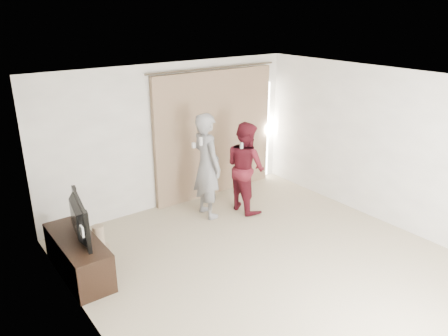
{
  "coord_description": "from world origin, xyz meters",
  "views": [
    {
      "loc": [
        -3.74,
        -3.89,
        3.48
      ],
      "look_at": [
        0.02,
        1.2,
        1.14
      ],
      "focal_mm": 35.0,
      "sensor_mm": 36.0,
      "label": 1
    }
  ],
  "objects_px": {
    "tv_console": "(78,256)",
    "tv": "(73,219)",
    "person_woman": "(246,167)",
    "person_man": "(207,166)"
  },
  "relations": [
    {
      "from": "person_man",
      "to": "person_woman",
      "type": "height_order",
      "value": "person_man"
    },
    {
      "from": "tv_console",
      "to": "tv",
      "type": "height_order",
      "value": "tv"
    },
    {
      "from": "tv",
      "to": "tv_console",
      "type": "bearing_deg",
      "value": 0.0
    },
    {
      "from": "person_woman",
      "to": "tv_console",
      "type": "bearing_deg",
      "value": -175.45
    },
    {
      "from": "tv_console",
      "to": "person_woman",
      "type": "bearing_deg",
      "value": 4.55
    },
    {
      "from": "tv_console",
      "to": "person_woman",
      "type": "height_order",
      "value": "person_woman"
    },
    {
      "from": "tv_console",
      "to": "person_woman",
      "type": "distance_m",
      "value": 3.2
    },
    {
      "from": "tv_console",
      "to": "person_man",
      "type": "bearing_deg",
      "value": 10.66
    },
    {
      "from": "tv",
      "to": "person_woman",
      "type": "relative_size",
      "value": 0.61
    },
    {
      "from": "tv",
      "to": "person_woman",
      "type": "bearing_deg",
      "value": -75.65
    }
  ]
}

